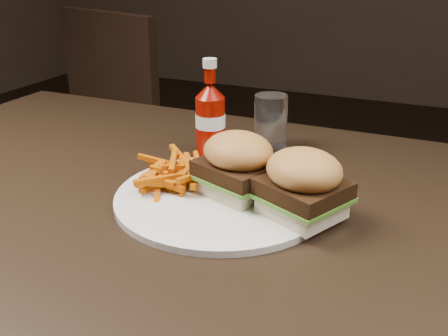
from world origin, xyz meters
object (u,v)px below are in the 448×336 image
at_px(plate, 221,198).
at_px(ketchup_bottle, 210,126).
at_px(chair_far, 160,142).
at_px(tumbler, 270,120).
at_px(dining_table, 160,196).

height_order(plate, ketchup_bottle, ketchup_bottle).
bearing_deg(chair_far, tumbler, 149.99).
bearing_deg(plate, dining_table, 174.25).
distance_m(plate, ketchup_bottle, 0.19).
bearing_deg(chair_far, plate, 141.98).
bearing_deg(ketchup_bottle, chair_far, 126.58).
distance_m(dining_table, tumbler, 0.27).
xyz_separation_m(chair_far, tumbler, (0.67, -0.71, 0.38)).
xyz_separation_m(dining_table, ketchup_bottle, (0.02, 0.15, 0.08)).
height_order(chair_far, plate, plate).
height_order(dining_table, ketchup_bottle, ketchup_bottle).
height_order(dining_table, tumbler, tumbler).
relative_size(plate, ketchup_bottle, 3.07).
bearing_deg(dining_table, tumbler, 65.51).
bearing_deg(plate, ketchup_bottle, 120.33).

